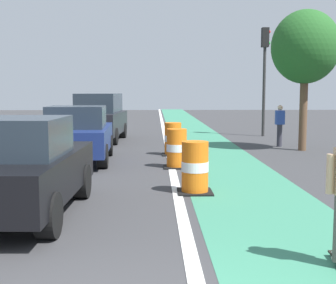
{
  "coord_description": "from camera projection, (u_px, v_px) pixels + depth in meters",
  "views": [
    {
      "loc": [
        0.45,
        -3.38,
        2.12
      ],
      "look_at": [
        0.7,
        5.91,
        1.1
      ],
      "focal_mm": 49.07,
      "sensor_mm": 36.0,
      "label": 1
    }
  ],
  "objects": [
    {
      "name": "lane_divider_stripe",
      "position": [
        169.0,
        154.0,
        15.52
      ],
      "size": [
        0.2,
        80.0,
        0.01
      ],
      "primitive_type": "cube",
      "color": "silver",
      "rests_on": "ground"
    },
    {
      "name": "traffic_barrel_mid",
      "position": [
        177.0,
        149.0,
        12.81
      ],
      "size": [
        0.73,
        0.73,
        1.09
      ],
      "color": "orange",
      "rests_on": "ground"
    },
    {
      "name": "traffic_barrel_back",
      "position": [
        173.0,
        139.0,
        15.36
      ],
      "size": [
        0.73,
        0.73,
        1.09
      ],
      "color": "orange",
      "rests_on": "ground"
    },
    {
      "name": "parked_suv_third",
      "position": [
        100.0,
        117.0,
        19.69
      ],
      "size": [
        2.11,
        4.69,
        2.04
      ],
      "color": "black",
      "rests_on": "ground"
    },
    {
      "name": "traffic_barrel_front",
      "position": [
        195.0,
        168.0,
        9.6
      ],
      "size": [
        0.73,
        0.73,
        1.09
      ],
      "color": "orange",
      "rests_on": "ground"
    },
    {
      "name": "street_tree_sidewalk",
      "position": [
        305.0,
        48.0,
        16.23
      ],
      "size": [
        2.4,
        2.4,
        5.0
      ],
      "color": "brown",
      "rests_on": "ground"
    },
    {
      "name": "parked_sedan_second",
      "position": [
        78.0,
        135.0,
        13.8
      ],
      "size": [
        2.05,
        4.17,
        1.7
      ],
      "color": "navy",
      "rests_on": "ground"
    },
    {
      "name": "parked_sedan_nearest",
      "position": [
        18.0,
        168.0,
        7.78
      ],
      "size": [
        2.01,
        4.15,
        1.7
      ],
      "color": "black",
      "rests_on": "ground"
    },
    {
      "name": "traffic_light_corner",
      "position": [
        265.0,
        62.0,
        21.62
      ],
      "size": [
        0.41,
        0.32,
        5.1
      ],
      "color": "#2D2D2D",
      "rests_on": "ground"
    },
    {
      "name": "pedestrian_crossing",
      "position": [
        280.0,
        124.0,
        17.7
      ],
      "size": [
        0.34,
        0.2,
        1.61
      ],
      "color": "#33333D",
      "rests_on": "ground"
    },
    {
      "name": "bike_lane_strip",
      "position": [
        213.0,
        154.0,
        15.56
      ],
      "size": [
        2.5,
        80.0,
        0.01
      ],
      "primitive_type": "cube",
      "color": "#387F60",
      "rests_on": "ground"
    }
  ]
}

